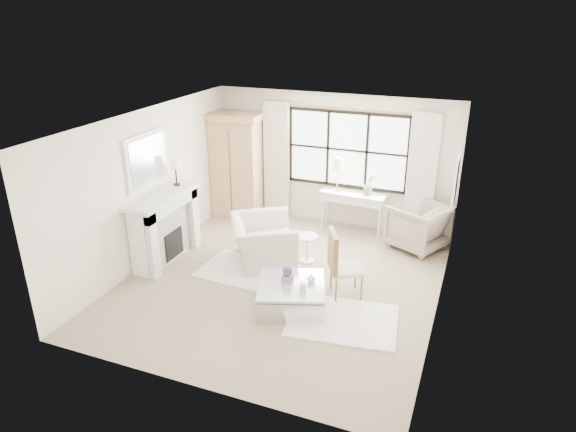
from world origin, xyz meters
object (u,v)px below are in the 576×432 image
Objects in this scene: armoire at (237,165)px; coffee_table at (291,295)px; club_armchair at (263,241)px; console_table at (352,211)px.

coffee_table is (2.41, -3.00, -0.96)m from armoire.
console_table is at bearing -60.36° from club_armchair.
console_table is 2.26m from club_armchair.
console_table is (2.52, 0.13, -0.74)m from armoire.
console_table reaches higher than club_armchair.
coffee_table is at bearing -54.02° from armoire.
armoire is at bearing -172.85° from console_table.
armoire is at bearing 6.77° from club_armchair.
armoire is 1.69× the size of console_table.
console_table is at bearing 0.33° from armoire.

